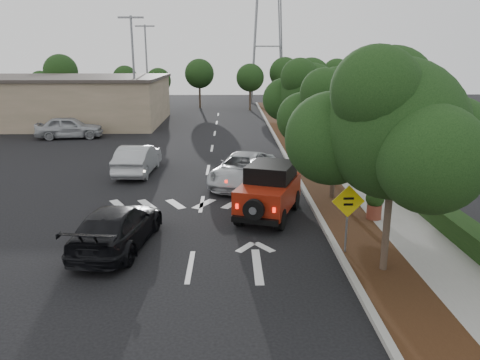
{
  "coord_description": "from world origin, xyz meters",
  "views": [
    {
      "loc": [
        1.2,
        -12.75,
        6.12
      ],
      "look_at": [
        1.55,
        3.0,
        1.85
      ],
      "focal_mm": 35.0,
      "sensor_mm": 36.0,
      "label": 1
    }
  ],
  "objects_px": {
    "red_jeep": "(270,190)",
    "black_suv_oncoming": "(117,227)",
    "silver_suv_ahead": "(243,169)",
    "speed_hump_sign": "(348,210)"
  },
  "relations": [
    {
      "from": "speed_hump_sign",
      "to": "black_suv_oncoming",
      "type": "bearing_deg",
      "value": 171.96
    },
    {
      "from": "silver_suv_ahead",
      "to": "speed_hump_sign",
      "type": "height_order",
      "value": "speed_hump_sign"
    },
    {
      "from": "speed_hump_sign",
      "to": "silver_suv_ahead",
      "type": "bearing_deg",
      "value": 107.94
    },
    {
      "from": "red_jeep",
      "to": "black_suv_oncoming",
      "type": "distance_m",
      "value": 6.02
    },
    {
      "from": "red_jeep",
      "to": "black_suv_oncoming",
      "type": "bearing_deg",
      "value": -130.7
    },
    {
      "from": "red_jeep",
      "to": "speed_hump_sign",
      "type": "height_order",
      "value": "speed_hump_sign"
    },
    {
      "from": "red_jeep",
      "to": "black_suv_oncoming",
      "type": "xyz_separation_m",
      "value": [
        -5.21,
        -2.99,
        -0.34
      ]
    },
    {
      "from": "black_suv_oncoming",
      "to": "red_jeep",
      "type": "bearing_deg",
      "value": -142.81
    },
    {
      "from": "red_jeep",
      "to": "silver_suv_ahead",
      "type": "distance_m",
      "value": 4.63
    },
    {
      "from": "silver_suv_ahead",
      "to": "speed_hump_sign",
      "type": "distance_m",
      "value": 8.88
    }
  ]
}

